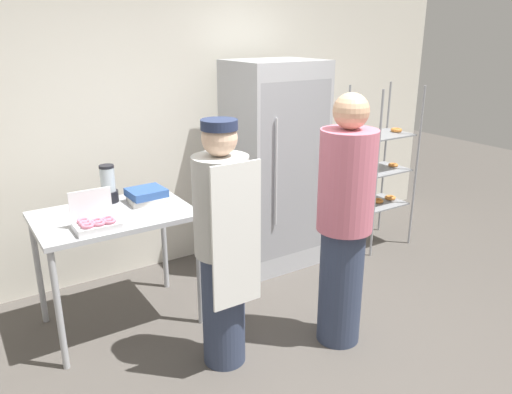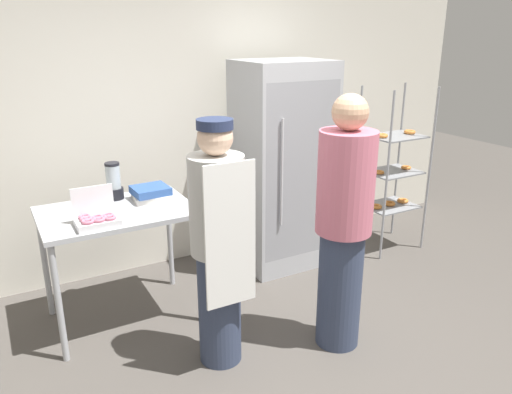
% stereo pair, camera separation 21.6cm
% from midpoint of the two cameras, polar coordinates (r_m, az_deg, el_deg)
% --- Properties ---
extents(ground_plane, '(14.00, 14.00, 0.00)m').
position_cam_midpoint_polar(ground_plane, '(3.43, 9.54, -20.13)').
color(ground_plane, '#4C4742').
extents(back_wall, '(6.40, 0.12, 3.09)m').
position_cam_midpoint_polar(back_wall, '(4.64, -6.85, 11.24)').
color(back_wall, silver).
rests_on(back_wall, ground_plane).
extents(refrigerator, '(0.79, 0.68, 1.88)m').
position_cam_midpoint_polar(refrigerator, '(4.57, 4.41, 3.51)').
color(refrigerator, '#ADAFB5').
rests_on(refrigerator, ground_plane).
extents(baking_rack, '(0.58, 0.45, 1.62)m').
position_cam_midpoint_polar(baking_rack, '(5.14, 16.52, 2.75)').
color(baking_rack, '#93969B').
rests_on(baking_rack, ground_plane).
extents(prep_counter, '(1.08, 0.74, 0.89)m').
position_cam_midpoint_polar(prep_counter, '(3.75, -13.97, -2.90)').
color(prep_counter, '#ADAFB5').
rests_on(prep_counter, ground_plane).
extents(donut_box, '(0.28, 0.21, 0.25)m').
position_cam_midpoint_polar(donut_box, '(3.44, -16.03, -2.45)').
color(donut_box, white).
rests_on(donut_box, prep_counter).
extents(blender_pitcher, '(0.14, 0.14, 0.29)m').
position_cam_midpoint_polar(blender_pitcher, '(3.93, -14.46, 1.57)').
color(blender_pitcher, black).
rests_on(blender_pitcher, prep_counter).
extents(binder_stack, '(0.29, 0.26, 0.10)m').
position_cam_midpoint_polar(binder_stack, '(3.87, -10.39, 0.42)').
color(binder_stack, silver).
rests_on(binder_stack, prep_counter).
extents(person_baker, '(0.35, 0.37, 1.64)m').
position_cam_midpoint_polar(person_baker, '(3.15, -2.37, -5.36)').
color(person_baker, '#333D56').
rests_on(person_baker, ground_plane).
extents(person_customer, '(0.37, 0.37, 1.76)m').
position_cam_midpoint_polar(person_customer, '(3.38, 11.77, -3.16)').
color(person_customer, '#333D56').
rests_on(person_customer, ground_plane).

